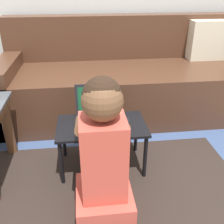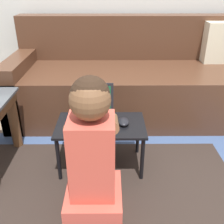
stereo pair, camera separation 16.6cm
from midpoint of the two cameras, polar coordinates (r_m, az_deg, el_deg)
The scene contains 7 objects.
ground_plane at distance 1.69m, azimuth 0.55°, elevation -15.17°, with size 16.00×16.00×0.00m, color #7F705B.
area_rug at distance 1.66m, azimuth -4.44°, elevation -16.04°, with size 2.35×1.25×0.01m.
couch at distance 2.44m, azimuth 2.35°, elevation 6.81°, with size 2.27×0.86×0.84m.
laptop_desk at distance 1.66m, azimuth -5.13°, elevation -4.04°, with size 0.56×0.33×0.32m.
laptop at distance 1.65m, azimuth -6.58°, elevation -1.13°, with size 0.24×0.22×0.23m.
computer_mouse at distance 1.64m, azimuth -0.37°, elevation -2.07°, with size 0.07×0.10×0.03m.
person_seated at distance 1.28m, azimuth -5.70°, elevation -10.43°, with size 0.28×0.44×0.78m.
Camera 1 is at (-0.25, -1.24, 1.14)m, focal length 42.00 mm.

